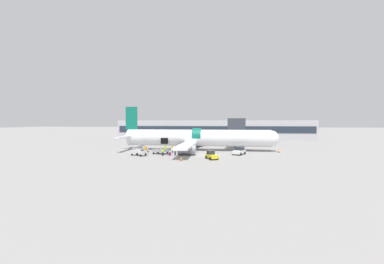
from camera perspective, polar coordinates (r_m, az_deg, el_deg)
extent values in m
plane|color=gray|center=(46.80, 2.90, -5.63)|extent=(500.00, 500.00, 0.00)
cube|color=#B2B2B7|center=(90.19, 5.21, 0.54)|extent=(70.69, 13.51, 7.16)
cube|color=#232D3D|center=(83.37, 5.01, 0.63)|extent=(69.28, 0.16, 2.29)
cylinder|color=#4C4C51|center=(60.41, 10.48, -1.95)|extent=(0.60, 0.60, 3.96)
cube|color=silver|center=(60.25, 10.50, 1.43)|extent=(3.17, 8.74, 3.17)
cube|color=#333842|center=(56.48, 10.69, 1.36)|extent=(4.12, 1.60, 3.80)
cylinder|color=white|center=(54.37, 1.22, -1.41)|extent=(33.00, 3.77, 3.77)
sphere|color=white|center=(55.03, 18.56, -1.49)|extent=(3.58, 3.58, 3.58)
cone|color=white|center=(58.55, -15.05, -1.22)|extent=(4.33, 3.46, 3.46)
cylinder|color=#0F6B56|center=(54.31, 1.21, -1.05)|extent=(1.98, 3.77, 3.77)
cube|color=#0F6B56|center=(58.18, -14.46, 3.29)|extent=(2.82, 0.28, 5.41)
cube|color=white|center=(54.57, -16.00, -1.09)|extent=(1.16, 8.03, 0.20)
cube|color=white|center=(62.00, -13.03, -0.65)|extent=(1.16, 8.03, 0.20)
cube|color=white|center=(47.00, -1.44, -3.29)|extent=(2.77, 14.34, 0.40)
cube|color=white|center=(62.26, 0.80, -1.87)|extent=(2.77, 14.34, 0.40)
cylinder|color=gray|center=(46.89, -1.23, -4.34)|extent=(3.54, 2.00, 2.00)
cylinder|color=gray|center=(62.48, 1.00, -2.64)|extent=(3.54, 2.00, 2.00)
cube|color=black|center=(53.90, -6.71, -2.16)|extent=(1.70, 0.12, 1.40)
cylinder|color=#56565B|center=(54.33, 12.02, -3.25)|extent=(0.22, 0.22, 1.49)
sphere|color=black|center=(54.41, 12.01, -4.03)|extent=(0.98, 0.98, 0.98)
cylinder|color=#56565B|center=(52.45, -2.69, -3.40)|extent=(0.22, 0.22, 1.49)
sphere|color=black|center=(52.53, -2.69, -4.21)|extent=(0.98, 0.98, 0.98)
cylinder|color=#56565B|center=(57.51, -1.77, -2.88)|extent=(0.22, 0.22, 1.49)
sphere|color=black|center=(57.58, -1.77, -3.62)|extent=(0.98, 0.98, 0.98)
cube|color=yellow|center=(41.84, 4.82, -5.87)|extent=(2.38, 3.10, 0.59)
cube|color=#232833|center=(42.21, 4.56, -4.93)|extent=(1.53, 1.62, 0.67)
cube|color=black|center=(43.19, 4.05, -5.76)|extent=(1.08, 0.61, 0.29)
sphere|color=black|center=(42.99, 5.05, -5.98)|extent=(0.56, 0.56, 0.56)
sphere|color=black|center=(42.53, 3.55, -6.07)|extent=(0.56, 0.56, 0.56)
sphere|color=black|center=(41.25, 6.13, -6.35)|extent=(0.56, 0.56, 0.56)
sphere|color=black|center=(40.77, 4.57, -6.45)|extent=(0.56, 0.56, 0.56)
cube|color=white|center=(48.39, 11.30, -4.76)|extent=(2.87, 3.58, 0.61)
cube|color=#232833|center=(48.83, 11.56, -3.92)|extent=(1.87, 1.90, 0.70)
cube|color=black|center=(49.92, 12.04, -4.69)|extent=(1.35, 0.76, 0.31)
sphere|color=black|center=(49.14, 12.62, -4.97)|extent=(0.56, 0.56, 0.56)
sphere|color=black|center=(49.71, 10.97, -4.87)|extent=(0.56, 0.56, 0.56)
sphere|color=black|center=(47.14, 11.64, -5.28)|extent=(0.56, 0.56, 0.56)
sphere|color=black|center=(47.74, 9.94, -5.17)|extent=(0.56, 0.56, 0.56)
cube|color=#999BA0|center=(48.79, -7.63, -4.73)|extent=(3.62, 2.53, 0.05)
cube|color=#999BA0|center=(47.89, -6.00, -4.49)|extent=(0.55, 1.55, 0.54)
cube|color=#999BA0|center=(48.11, -8.13, -4.47)|extent=(3.09, 1.04, 0.54)
cube|color=#999BA0|center=(49.40, -7.14, -4.29)|extent=(3.09, 1.04, 0.54)
cube|color=#333338|center=(47.71, -5.51, -5.13)|extent=(0.88, 0.35, 0.06)
sphere|color=black|center=(47.54, -6.99, -5.28)|extent=(0.40, 0.40, 0.40)
sphere|color=black|center=(48.89, -5.97, -5.06)|extent=(0.40, 0.40, 0.40)
sphere|color=black|center=(48.80, -9.28, -5.09)|extent=(0.40, 0.40, 0.40)
sphere|color=black|center=(50.12, -8.23, -4.89)|extent=(0.40, 0.40, 0.40)
cube|color=#4C1E1E|center=(48.47, -7.84, -4.51)|extent=(0.38, 0.30, 0.40)
cube|color=#721951|center=(48.78, -8.05, -4.34)|extent=(0.45, 0.29, 0.60)
cube|color=#1E2347|center=(48.44, -6.98, -4.47)|extent=(0.41, 0.25, 0.46)
cube|color=#999BA0|center=(52.18, -12.33, -4.19)|extent=(3.70, 2.67, 0.05)
cube|color=#999BA0|center=(51.10, -10.92, -4.07)|extent=(0.62, 1.52, 0.40)
cube|color=#999BA0|center=(51.57, -12.89, -4.02)|extent=(3.10, 1.21, 0.40)
cube|color=#999BA0|center=(52.73, -11.79, -3.87)|extent=(3.10, 1.21, 0.40)
cube|color=#333338|center=(50.86, -10.50, -4.63)|extent=(0.87, 0.39, 0.06)
sphere|color=black|center=(50.87, -11.90, -4.80)|extent=(0.40, 0.40, 0.40)
sphere|color=black|center=(52.09, -10.77, -4.62)|extent=(0.40, 0.40, 0.40)
sphere|color=black|center=(52.40, -13.87, -4.61)|extent=(0.40, 0.40, 0.40)
sphere|color=black|center=(53.58, -12.73, -4.44)|extent=(0.40, 0.40, 0.40)
cube|color=#14472D|center=(52.73, -12.76, -3.88)|extent=(0.47, 0.24, 0.40)
cube|color=#2D2D33|center=(52.04, -12.24, -3.92)|extent=(0.56, 0.38, 0.46)
cube|color=silver|center=(47.13, -12.78, -4.87)|extent=(3.57, 2.64, 0.05)
cube|color=silver|center=(45.95, -11.37, -4.73)|extent=(0.63, 1.25, 0.45)
cube|color=silver|center=(46.65, -13.35, -4.64)|extent=(2.95, 1.44, 0.45)
cube|color=silver|center=(47.55, -12.22, -4.50)|extent=(2.95, 1.44, 0.45)
cube|color=#333338|center=(45.69, -10.93, -5.42)|extent=(0.85, 0.46, 0.06)
sphere|color=black|center=(45.90, -12.37, -5.59)|extent=(0.40, 0.40, 0.40)
sphere|color=black|center=(46.84, -11.19, -5.42)|extent=(0.40, 0.40, 0.40)
sphere|color=black|center=(47.56, -14.34, -5.33)|extent=(0.40, 0.40, 0.40)
sphere|color=black|center=(48.47, -13.16, -5.17)|extent=(0.40, 0.40, 0.40)
cube|color=black|center=(46.70, -11.99, -4.58)|extent=(0.54, 0.33, 0.51)
cube|color=#4C1E1E|center=(46.18, -12.10, -4.79)|extent=(0.39, 0.33, 0.30)
cylinder|color=black|center=(49.64, -11.23, -4.73)|extent=(0.42, 0.42, 0.83)
cylinder|color=orange|center=(49.56, -11.24, -3.87)|extent=(0.54, 0.54, 0.66)
sphere|color=beige|center=(49.51, -11.24, -3.36)|extent=(0.23, 0.23, 0.23)
cylinder|color=orange|center=(49.71, -11.02, -3.94)|extent=(0.17, 0.17, 0.60)
cylinder|color=orange|center=(49.43, -11.45, -3.97)|extent=(0.17, 0.17, 0.60)
cylinder|color=black|center=(51.31, -6.39, -4.51)|extent=(0.31, 0.31, 0.75)
cylinder|color=#B7E019|center=(51.23, -6.39, -3.76)|extent=(0.40, 0.40, 0.59)
sphere|color=brown|center=(51.19, -6.40, -3.31)|extent=(0.21, 0.21, 0.21)
cylinder|color=#B7E019|center=(51.16, -6.18, -3.84)|extent=(0.13, 0.13, 0.54)
cylinder|color=#B7E019|center=(51.32, -6.61, -3.82)|extent=(0.13, 0.13, 0.54)
cylinder|color=black|center=(49.49, -3.33, -4.69)|extent=(0.33, 0.33, 0.86)
cylinder|color=#CCE523|center=(49.40, -3.34, -3.80)|extent=(0.43, 0.43, 0.68)
sphere|color=tan|center=(49.35, -3.34, -3.27)|extent=(0.24, 0.24, 0.24)
cylinder|color=#CCE523|center=(49.47, -3.61, -3.88)|extent=(0.14, 0.14, 0.62)
cylinder|color=#CCE523|center=(49.35, -3.07, -3.90)|extent=(0.14, 0.14, 0.62)
cylinder|color=#1E2338|center=(46.14, -7.17, -5.28)|extent=(0.40, 0.40, 0.77)
cylinder|color=#B7E019|center=(46.05, -7.17, -4.43)|extent=(0.51, 0.51, 0.61)
sphere|color=brown|center=(46.00, -7.18, -3.93)|extent=(0.21, 0.21, 0.21)
cylinder|color=#B7E019|center=(46.25, -7.30, -4.49)|extent=(0.16, 0.16, 0.56)
cylinder|color=#B7E019|center=(45.87, -7.05, -4.54)|extent=(0.16, 0.16, 0.56)
cylinder|color=#1E2338|center=(46.63, -4.11, -5.15)|extent=(0.36, 0.36, 0.83)
cylinder|color=#CCE523|center=(46.54, -4.12, -4.24)|extent=(0.46, 0.46, 0.65)
sphere|color=#9E7556|center=(46.49, -4.12, -3.70)|extent=(0.23, 0.23, 0.23)
cylinder|color=#CCE523|center=(46.64, -4.38, -4.32)|extent=(0.15, 0.15, 0.60)
cylinder|color=#CCE523|center=(46.46, -3.85, -4.34)|extent=(0.15, 0.15, 0.60)
cylinder|color=#1E2338|center=(50.64, -4.78, -4.59)|extent=(0.28, 0.28, 0.76)
cylinder|color=orange|center=(50.57, -4.78, -3.82)|extent=(0.36, 0.36, 0.60)
sphere|color=tan|center=(50.52, -4.78, -3.36)|extent=(0.21, 0.21, 0.21)
cylinder|color=orange|center=(50.62, -5.02, -3.89)|extent=(0.12, 0.12, 0.55)
cylinder|color=orange|center=(50.52, -4.55, -3.90)|extent=(0.12, 0.12, 0.55)
cube|color=#721951|center=(46.35, -5.42, -5.39)|extent=(0.53, 0.46, 0.52)
cube|color=black|center=(46.31, -5.42, -5.00)|extent=(0.27, 0.18, 0.12)
cube|color=black|center=(54.31, 20.23, -4.64)|extent=(0.57, 0.57, 0.03)
cone|color=orange|center=(54.27, 20.23, -4.31)|extent=(0.43, 0.43, 0.67)
cylinder|color=white|center=(54.27, 20.23, -4.27)|extent=(0.25, 0.25, 0.08)
cube|color=black|center=(40.08, -2.68, -6.98)|extent=(0.54, 0.54, 0.03)
cone|color=orange|center=(40.02, -2.68, -6.49)|extent=(0.40, 0.40, 0.73)
cylinder|color=white|center=(40.02, -2.68, -6.43)|extent=(0.23, 0.23, 0.09)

